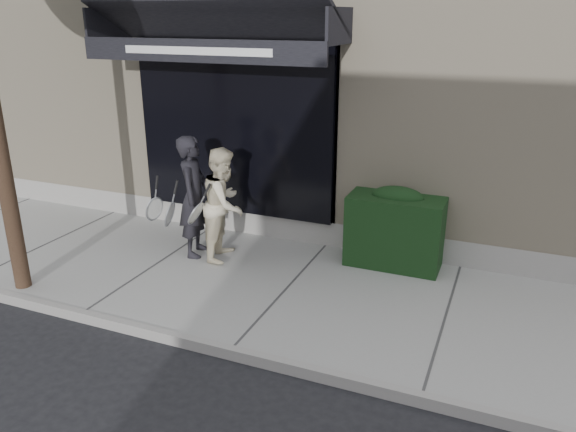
% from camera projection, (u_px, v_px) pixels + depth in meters
% --- Properties ---
extents(ground, '(80.00, 80.00, 0.00)m').
position_uv_depth(ground, '(288.00, 295.00, 7.33)').
color(ground, black).
rests_on(ground, ground).
extents(sidewalk, '(20.00, 3.00, 0.12)m').
position_uv_depth(sidewalk, '(288.00, 291.00, 7.31)').
color(sidewalk, gray).
rests_on(sidewalk, ground).
extents(curb, '(20.00, 0.10, 0.14)m').
position_uv_depth(curb, '(232.00, 352.00, 5.96)').
color(curb, gray).
rests_on(curb, ground).
extents(building_facade, '(14.30, 8.04, 5.64)m').
position_uv_depth(building_facade, '(387.00, 54.00, 10.71)').
color(building_facade, beige).
rests_on(building_facade, ground).
extents(hedge, '(1.30, 0.70, 1.14)m').
position_uv_depth(hedge, '(395.00, 228.00, 7.80)').
color(hedge, black).
rests_on(hedge, sidewalk).
extents(pedestrian_front, '(0.81, 0.90, 1.76)m').
position_uv_depth(pedestrian_front, '(194.00, 197.00, 8.02)').
color(pedestrian_front, black).
rests_on(pedestrian_front, sidewalk).
extents(pedestrian_back, '(0.73, 0.92, 1.62)m').
position_uv_depth(pedestrian_back, '(224.00, 204.00, 7.94)').
color(pedestrian_back, beige).
rests_on(pedestrian_back, sidewalk).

